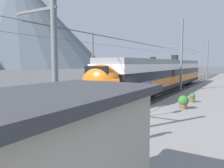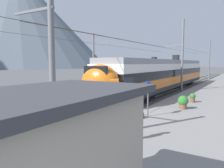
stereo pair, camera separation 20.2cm
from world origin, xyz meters
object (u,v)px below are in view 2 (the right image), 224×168
(train_near_platform, at_px, (165,74))
(catenary_mast_east, at_px, (209,59))
(catenary_mast_far_side, at_px, (95,61))
(passenger_walking, at_px, (129,118))
(potted_plant_platform_edge, at_px, (183,101))
(catenary_mast_mid, at_px, (181,56))
(catenary_mast_west, at_px, (49,57))
(handbag_beside_passenger, at_px, (130,132))
(handbag_near_sign, at_px, (142,116))
(platform_sign, at_px, (148,91))
(potted_plant_by_shelter, at_px, (193,97))
(train_far_track, at_px, (144,71))

(train_near_platform, xyz_separation_m, catenary_mast_east, (20.73, -1.81, 1.92))
(train_near_platform, height_order, catenary_mast_far_side, catenary_mast_far_side)
(passenger_walking, distance_m, potted_plant_platform_edge, 7.52)
(catenary_mast_mid, xyz_separation_m, catenary_mast_east, (20.55, 0.01, -0.14))
(catenary_mast_west, xyz_separation_m, handbag_beside_passenger, (2.47, -2.24, -3.24))
(catenary_mast_east, distance_m, handbag_near_sign, 34.83)
(train_near_platform, distance_m, passenger_walking, 18.06)
(catenary_mast_mid, distance_m, platform_sign, 13.70)
(potted_plant_platform_edge, bearing_deg, catenary_mast_far_side, 61.07)
(catenary_mast_far_side, bearing_deg, potted_plant_by_shelter, -107.51)
(handbag_near_sign, height_order, potted_plant_by_shelter, potted_plant_by_shelter)
(train_far_track, xyz_separation_m, catenary_mast_far_side, (-10.96, 1.94, 1.56))
(catenary_mast_east, bearing_deg, passenger_walking, -176.28)
(catenary_mast_mid, height_order, platform_sign, catenary_mast_mid)
(handbag_beside_passenger, distance_m, potted_plant_platform_edge, 6.87)
(catenary_mast_east, xyz_separation_m, potted_plant_by_shelter, (-27.78, -2.82, -3.40))
(train_far_track, height_order, handbag_near_sign, train_far_track)
(platform_sign, height_order, potted_plant_by_shelter, platform_sign)
(train_near_platform, distance_m, catenary_mast_mid, 2.75)
(catenary_mast_mid, distance_m, handbag_beside_passenger, 17.60)
(catenary_mast_east, height_order, handbag_beside_passenger, catenary_mast_east)
(passenger_walking, bearing_deg, platform_sign, 12.53)
(potted_plant_platform_edge, bearing_deg, catenary_mast_mid, 15.33)
(catenary_mast_east, bearing_deg, potted_plant_platform_edge, -174.79)
(handbag_near_sign, bearing_deg, platform_sign, -8.58)
(catenary_mast_east, height_order, platform_sign, catenary_mast_east)
(potted_plant_by_shelter, bearing_deg, handbag_beside_passenger, 176.51)
(platform_sign, bearing_deg, catenary_mast_far_side, 48.05)
(catenary_mast_west, height_order, passenger_walking, catenary_mast_west)
(train_far_track, height_order, catenary_mast_west, catenary_mast_west)
(train_near_platform, relative_size, catenary_mast_east, 0.73)
(catenary_mast_east, xyz_separation_m, catenary_mast_far_side, (-23.82, 9.74, -0.36))
(platform_sign, relative_size, potted_plant_platform_edge, 2.24)
(catenary_mast_mid, height_order, potted_plant_by_shelter, catenary_mast_mid)
(catenary_mast_west, height_order, platform_sign, catenary_mast_west)
(potted_plant_platform_edge, height_order, potted_plant_by_shelter, potted_plant_platform_edge)
(catenary_mast_mid, bearing_deg, train_far_track, 45.40)
(train_far_track, bearing_deg, passenger_walking, -157.97)
(platform_sign, xyz_separation_m, potted_plant_by_shelter, (6.17, -1.29, -1.12))
(train_far_track, bearing_deg, potted_plant_platform_edge, -149.37)
(catenary_mast_mid, bearing_deg, passenger_walking, -172.03)
(catenary_mast_west, height_order, potted_plant_platform_edge, catenary_mast_west)
(train_near_platform, distance_m, platform_sign, 13.63)
(train_near_platform, distance_m, catenary_mast_west, 19.47)
(train_near_platform, bearing_deg, catenary_mast_east, -5.00)
(potted_plant_by_shelter, bearing_deg, catenary_mast_east, 5.80)
(catenary_mast_mid, relative_size, passenger_walking, 22.99)
(platform_sign, bearing_deg, train_far_track, 23.84)
(catenary_mast_west, relative_size, potted_plant_by_shelter, 52.54)
(train_near_platform, xyz_separation_m, potted_plant_by_shelter, (-7.05, -4.63, -1.48))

